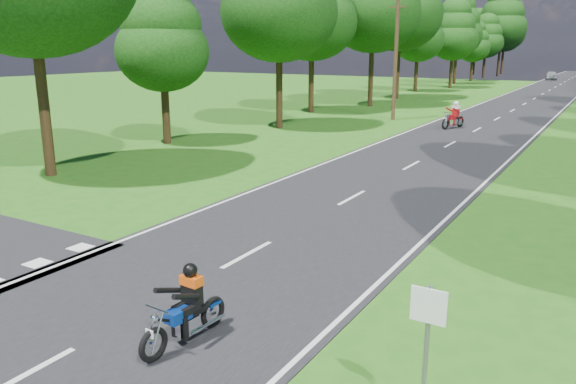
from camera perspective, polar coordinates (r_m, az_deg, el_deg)
The scene contains 9 objects.
ground at distance 11.99m, azimuth -9.68°, elevation -9.30°, with size 160.00×160.00×0.00m, color #225E15.
main_road at distance 58.92m, azimuth 23.75°, elevation 8.68°, with size 7.00×140.00×0.02m, color black.
road_markings at distance 57.09m, azimuth 23.37°, elevation 8.58°, with size 7.40×140.00×0.01m.
treeline at distance 68.68m, azimuth 26.84°, elevation 15.95°, with size 40.00×115.35×14.78m.
telegraph_pole at distance 38.62m, azimuth 10.88°, elevation 13.22°, with size 1.20×0.26×8.00m.
road_sign at distance 7.36m, azimuth 13.93°, elevation -13.97°, with size 0.45×0.07×2.00m.
rider_near_blue at distance 9.52m, azimuth -10.55°, elevation -11.25°, with size 0.54×1.63×1.36m, color navy, non-canonical shape.
rider_far_red at distance 35.45m, azimuth 16.46°, elevation 7.53°, with size 0.65×1.95×1.62m, color red, non-canonical shape.
distant_car at distance 93.17m, azimuth 25.20°, elevation 10.68°, with size 1.56×3.88×1.32m, color #A5A8AC.
Camera 1 is at (7.21, -8.28, 4.81)m, focal length 35.00 mm.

